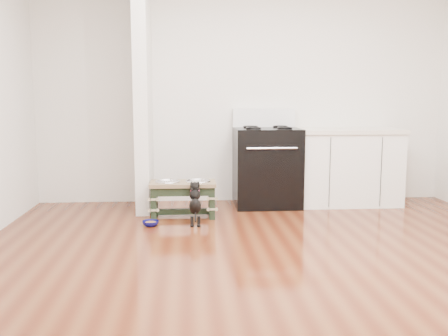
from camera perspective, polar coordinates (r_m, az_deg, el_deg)
ground at (r=3.90m, az=6.22°, el=-11.05°), size 5.00×5.00×0.00m
room_shell at (r=3.71m, az=6.61°, el=13.35°), size 5.00×5.00×5.00m
partition_wall at (r=5.75m, az=-9.22°, el=8.69°), size 0.15×0.80×2.70m
oven_range at (r=5.91m, az=4.91°, el=0.27°), size 0.76×0.69×1.14m
cabinet_run at (r=6.17m, az=13.90°, el=0.15°), size 1.24×0.64×0.91m
dog_feeder at (r=5.36m, az=-4.72°, el=-2.75°), size 0.70×0.37×0.40m
puppy at (r=5.05m, az=-3.33°, el=-3.86°), size 0.12×0.36×0.43m
floor_bowl at (r=5.07m, az=-8.39°, el=-6.28°), size 0.20×0.20×0.05m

